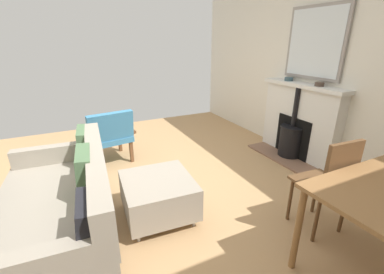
% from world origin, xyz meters
% --- Properties ---
extents(ground_plane, '(5.11, 5.60, 0.01)m').
position_xyz_m(ground_plane, '(0.00, 0.00, -0.00)').
color(ground_plane, tan).
extents(wall_left, '(0.12, 5.60, 2.67)m').
position_xyz_m(wall_left, '(-2.55, 0.00, 1.33)').
color(wall_left, silver).
rests_on(wall_left, ground).
extents(fireplace, '(0.53, 1.33, 1.10)m').
position_xyz_m(fireplace, '(-2.37, -0.01, 0.49)').
color(fireplace, brown).
rests_on(fireplace, ground).
extents(mirror_over_mantel, '(0.04, 0.90, 0.94)m').
position_xyz_m(mirror_over_mantel, '(-2.47, -0.01, 1.63)').
color(mirror_over_mantel, gray).
extents(mantel_bowl_near, '(0.12, 0.12, 0.05)m').
position_xyz_m(mantel_bowl_near, '(-2.37, -0.29, 1.13)').
color(mantel_bowl_near, '#334C56').
rests_on(mantel_bowl_near, fireplace).
extents(mantel_bowl_far, '(0.12, 0.12, 0.05)m').
position_xyz_m(mantel_bowl_far, '(-2.37, 0.24, 1.13)').
color(mantel_bowl_far, '#47382D').
rests_on(mantel_bowl_far, fireplace).
extents(sofa, '(1.01, 1.76, 0.83)m').
position_xyz_m(sofa, '(0.80, 0.44, 0.35)').
color(sofa, '#B2B2B7').
rests_on(sofa, ground).
extents(ottoman, '(0.71, 0.73, 0.41)m').
position_xyz_m(ottoman, '(-0.04, 0.46, 0.25)').
color(ottoman, '#B2B2B7').
rests_on(ottoman, ground).
extents(armchair_accent, '(0.75, 0.68, 0.79)m').
position_xyz_m(armchair_accent, '(0.18, -0.99, 0.44)').
color(armchair_accent, brown).
rests_on(armchair_accent, ground).
extents(dining_chair_near_fireplace, '(0.43, 0.43, 0.92)m').
position_xyz_m(dining_chair_near_fireplace, '(-1.30, 1.33, 0.55)').
color(dining_chair_near_fireplace, brown).
rests_on(dining_chair_near_fireplace, ground).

